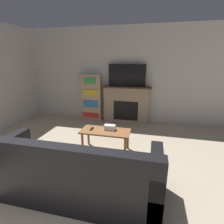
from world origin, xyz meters
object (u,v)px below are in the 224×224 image
(couch, at_px, (73,175))
(coffee_table, at_px, (105,133))
(fireplace, at_px, (126,104))
(tv, at_px, (127,75))
(bookshelf, at_px, (92,97))

(couch, distance_m, coffee_table, 1.29)
(fireplace, xyz_separation_m, tv, (0.00, -0.02, 0.84))
(couch, xyz_separation_m, coffee_table, (0.10, 1.28, 0.07))
(tv, distance_m, couch, 3.28)
(couch, bearing_deg, tv, 85.52)
(couch, xyz_separation_m, bookshelf, (-0.82, 3.09, 0.39))
(fireplace, relative_size, tv, 1.34)
(tv, xyz_separation_m, couch, (-0.24, -3.09, -1.07))
(coffee_table, xyz_separation_m, bookshelf, (-0.92, 1.80, 0.32))
(fireplace, xyz_separation_m, bookshelf, (-1.06, -0.02, 0.16))
(tv, height_order, couch, tv)
(fireplace, relative_size, bookshelf, 1.01)
(couch, height_order, bookshelf, bookshelf)
(fireplace, relative_size, coffee_table, 1.41)
(coffee_table, bearing_deg, tv, 85.64)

